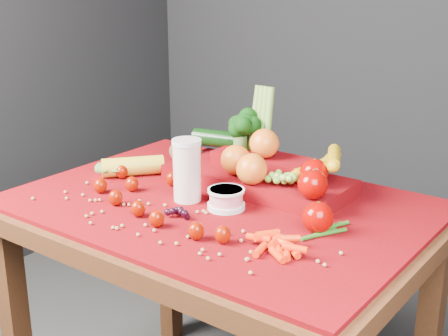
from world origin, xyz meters
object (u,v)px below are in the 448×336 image
Objects in this scene: table at (220,239)px; produce_mound at (265,168)px; yogurt_bowl at (226,198)px; milk_glass at (187,168)px.

produce_mound is at bearing 75.58° from table.
table is at bearing 146.91° from yogurt_bowl.
yogurt_bowl is (0.04, -0.03, 0.14)m from table.
table is 11.34× the size of yogurt_bowl.
produce_mound reaches higher than milk_glass.
produce_mound is (-0.00, 0.18, 0.03)m from yogurt_bowl.
table is at bearing -104.42° from produce_mound.
yogurt_bowl reaches higher than table.
table is 0.21m from milk_glass.
milk_glass is (-0.08, -0.04, 0.20)m from table.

